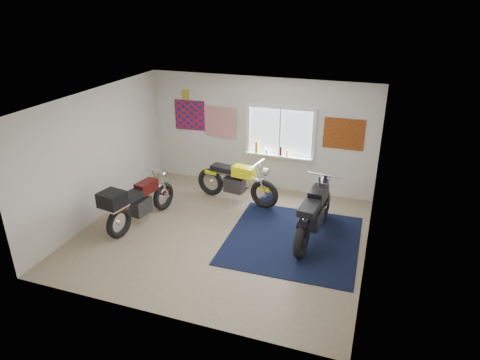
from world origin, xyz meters
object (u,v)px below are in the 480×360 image
(navy_rug, at_px, (293,239))
(yellow_triumph, at_px, (236,182))
(maroon_tourer, at_px, (136,202))
(black_chrome_bike, at_px, (314,215))

(navy_rug, bearing_deg, yellow_triumph, 142.17)
(yellow_triumph, height_order, maroon_tourer, yellow_triumph)
(black_chrome_bike, bearing_deg, navy_rug, 131.15)
(yellow_triumph, xyz_separation_m, black_chrome_bike, (1.96, -1.02, 0.04))
(black_chrome_bike, height_order, maroon_tourer, black_chrome_bike)
(navy_rug, xyz_separation_m, black_chrome_bike, (0.33, 0.24, 0.49))
(black_chrome_bike, bearing_deg, maroon_tourer, 107.61)
(yellow_triumph, bearing_deg, black_chrome_bike, -18.41)
(navy_rug, height_order, black_chrome_bike, black_chrome_bike)
(black_chrome_bike, bearing_deg, yellow_triumph, 68.28)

